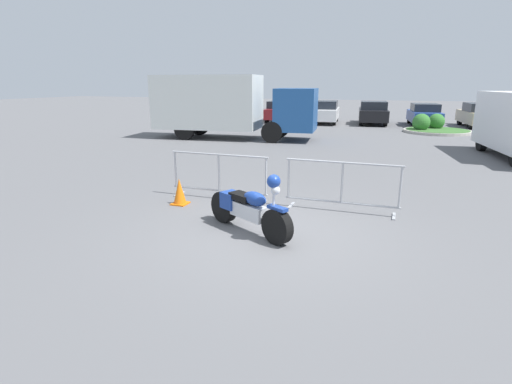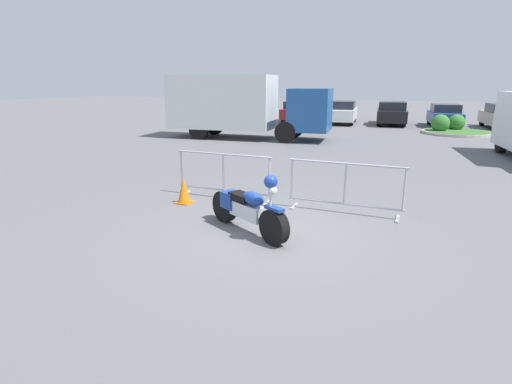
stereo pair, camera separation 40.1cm
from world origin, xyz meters
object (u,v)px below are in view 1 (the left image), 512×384
Objects in this scene: parked_car_white at (324,112)px; pedestrian at (295,113)px; parked_car_maroon at (281,111)px; parked_car_blue at (424,115)px; box_truck at (226,104)px; parked_car_tan at (480,115)px; crowd_barrier_far at (342,186)px; crowd_barrier_near at (219,176)px; parked_car_silver at (240,109)px; parked_car_black at (373,113)px; traffic_cone at (180,192)px; motorcycle at (248,208)px.

parked_car_white is 2.66× the size of pedestrian.
parked_car_maroon is 9.33m from parked_car_blue.
parked_car_tan is (12.44, 9.76, -0.90)m from box_truck.
crowd_barrier_far is 11.99m from box_truck.
parked_car_tan is at bearing 66.90° from crowd_barrier_near.
parked_car_silver is 9.33m from parked_car_black.
parked_car_white is 7.61× the size of traffic_cone.
parked_car_silver is 21.11m from traffic_cone.
parked_car_black is at bearing 83.87° from crowd_barrier_near.
parked_car_tan reaches higher than parked_car_maroon.
traffic_cone is at bearing -167.72° from parked_car_silver.
parked_car_black is (9.33, 0.08, -0.03)m from parked_car_silver.
parked_car_silver is at bearing 110.50° from crowd_barrier_near.
pedestrian is at bearing 97.59° from crowd_barrier_near.
pedestrian reaches higher than parked_car_silver.
motorcycle is at bearing -70.52° from box_truck.
parked_car_silver is 2.76× the size of pedestrian.
parked_car_tan is (6.91, 21.26, 0.29)m from motorcycle.
parked_car_white is 6.23m from parked_car_blue.
motorcycle is 3.24× the size of traffic_cone.
crowd_barrier_near is 10.62m from box_truck.
box_truck is 1.69× the size of parked_car_silver.
parked_car_tan reaches higher than motorcycle.
parked_car_silver is at bearing 80.59° from parked_car_white.
pedestrian is (-4.77, 14.73, 0.36)m from crowd_barrier_far.
crowd_barrier_near is 14.87m from pedestrian.
crowd_barrier_near and crowd_barrier_far have the same top height.
traffic_cone is (-5.85, -20.08, -0.41)m from parked_car_blue.
box_truck is at bearing 108.47° from traffic_cone.
pedestrian is 15.48m from traffic_cone.
parked_car_maroon is 6.23m from parked_car_black.
crowd_barrier_near is 0.54× the size of parked_car_tan.
crowd_barrier_far is at bearing -166.03° from parked_car_maroon.
crowd_barrier_near is 20.08m from parked_car_blue.
crowd_barrier_far is 0.51× the size of parked_car_silver.
parked_car_tan is at bearing -95.63° from parked_car_black.
parked_car_white is at bearing 91.08° from traffic_cone.
crowd_barrier_near is (-1.40, 1.77, 0.11)m from motorcycle.
crowd_barrier_far is 20.25m from parked_car_tan.
parked_car_blue is (12.44, 0.02, -0.08)m from parked_car_silver.
parked_car_black is (0.69, 21.22, 0.29)m from motorcycle.
pedestrian reaches higher than crowd_barrier_near.
crowd_barrier_far is 1.42× the size of pedestrian.
crowd_barrier_near is 20.68m from parked_car_silver.
crowd_barrier_near is at bearing 157.24° from motorcycle.
pedestrian is 2.86× the size of traffic_cone.
box_truck is (-5.53, 11.49, 1.18)m from motorcycle.
crowd_barrier_near is at bearing 159.08° from parked_car_blue.
traffic_cone is at bearing 166.34° from parked_car_black.
parked_car_silver is 1.11× the size of parked_car_blue.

